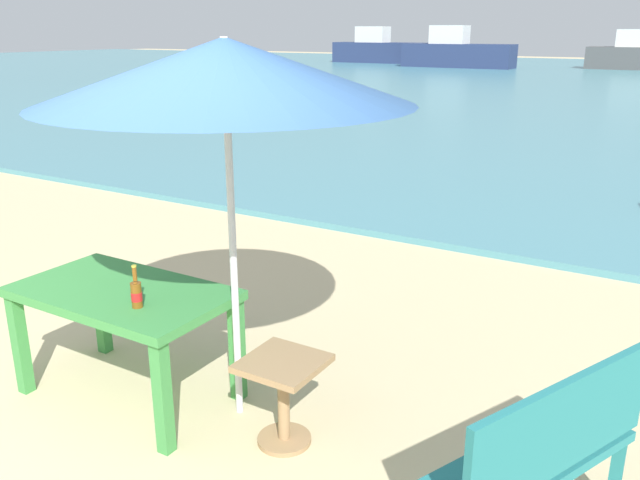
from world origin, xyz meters
TOP-DOWN VIEW (x-y plane):
  - picnic_table_green at (-0.59, 1.05)m, footprint 1.40×0.80m
  - beer_bottle_amber at (-0.30, 0.90)m, footprint 0.07×0.07m
  - patio_umbrella at (0.15, 1.26)m, footprint 2.10×2.10m
  - side_table_wood at (0.58, 1.14)m, footprint 0.44×0.44m
  - bench_teal_center at (2.05, 1.02)m, footprint 0.81×1.24m
  - boat_sailboat at (-18.59, 41.24)m, footprint 6.68×1.82m
  - boat_fishing_trawler at (-11.95, 38.53)m, footprint 6.80×1.85m

SIDE VIEW (x-z plane):
  - side_table_wood at x=0.58m, z-range 0.08..0.62m
  - bench_teal_center at x=2.05m, z-range 0.07..1.02m
  - picnic_table_green at x=-0.59m, z-range 0.27..1.03m
  - beer_bottle_amber at x=-0.30m, z-range 0.72..0.99m
  - boat_sailboat at x=-18.59m, z-range -0.26..2.17m
  - boat_fishing_trawler at x=-11.95m, z-range -0.27..2.20m
  - patio_umbrella at x=0.15m, z-range 0.97..3.27m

